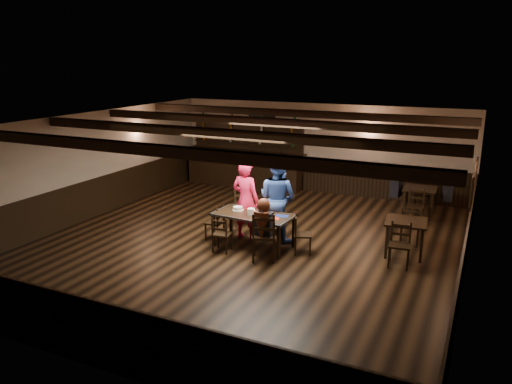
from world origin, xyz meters
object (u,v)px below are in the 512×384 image
at_px(chair_near_left, 221,232).
at_px(chair_near_right, 264,233).
at_px(cake, 238,209).
at_px(bar_counter, 245,163).
at_px(dining_table, 253,217).
at_px(woman_pink, 246,200).
at_px(man_blue, 278,198).

xyz_separation_m(chair_near_left, chair_near_right, (1.02, -0.05, 0.15)).
relative_size(cake, bar_counter, 0.06).
height_order(dining_table, woman_pink, woman_pink).
distance_m(dining_table, bar_counter, 5.47).
bearing_deg(dining_table, man_blue, 66.99).
bearing_deg(dining_table, chair_near_right, -50.08).
relative_size(man_blue, bar_counter, 0.48).
relative_size(chair_near_left, man_blue, 0.41).
bearing_deg(chair_near_right, cake, 142.15).
height_order(chair_near_right, cake, chair_near_right).
distance_m(dining_table, chair_near_right, 0.85).
bearing_deg(bar_counter, cake, -65.32).
bearing_deg(chair_near_right, bar_counter, 119.84).
bearing_deg(cake, dining_table, -13.88).
distance_m(chair_near_left, chair_near_right, 1.03).
bearing_deg(man_blue, dining_table, 79.63).
bearing_deg(woman_pink, cake, 88.09).
relative_size(dining_table, bar_counter, 0.44).
xyz_separation_m(chair_near_right, woman_pink, (-0.94, 1.08, 0.30)).
bearing_deg(bar_counter, woman_pink, -63.39).
relative_size(dining_table, woman_pink, 0.98).
bearing_deg(cake, woman_pink, 84.09).
distance_m(chair_near_right, man_blue, 1.39).
bearing_deg(bar_counter, man_blue, -55.24).
bearing_deg(bar_counter, chair_near_right, -60.16).
height_order(woman_pink, man_blue, man_blue).
relative_size(man_blue, cake, 7.52).
relative_size(chair_near_left, cake, 3.06).
relative_size(dining_table, man_blue, 0.92).
distance_m(chair_near_right, woman_pink, 1.46).
xyz_separation_m(dining_table, man_blue, (0.28, 0.67, 0.28)).
height_order(chair_near_right, bar_counter, bar_counter).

